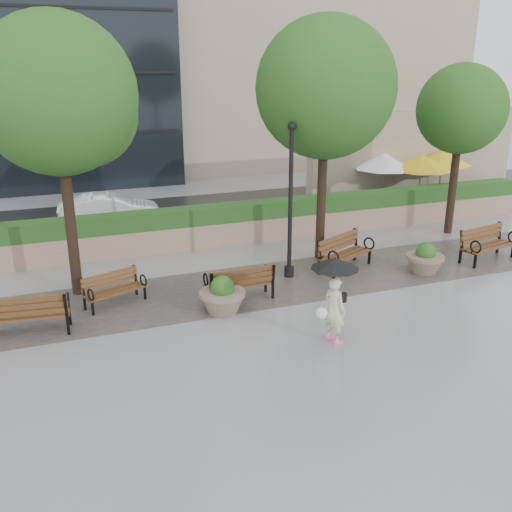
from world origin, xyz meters
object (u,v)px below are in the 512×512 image
object	(u,v)px
bench_2	(240,290)
pedestrian	(334,292)
bench_1	(115,296)
planter_left	(222,298)
planter_right	(425,261)
bench_0	(27,322)
car_right	(110,210)
lamppost	(290,211)
bench_3	(345,260)
bench_4	(487,251)

from	to	relation	value
bench_2	pedestrian	xyz separation A→B (m)	(1.17, -2.90, 0.90)
bench_1	bench_2	world-z (taller)	bench_2
planter_left	planter_right	world-z (taller)	planter_left
bench_0	car_right	distance (m)	8.99
planter_left	lamppost	xyz separation A→B (m)	(2.55, 1.68, 1.57)
bench_3	bench_1	bearing A→B (deg)	156.94
car_right	bench_2	bearing A→B (deg)	-160.47
bench_4	bench_1	bearing A→B (deg)	165.05
bench_2	bench_3	distance (m)	3.86
bench_3	car_right	world-z (taller)	car_right
bench_4	planter_left	xyz separation A→B (m)	(-8.88, -0.76, 0.07)
planter_left	bench_4	bearing A→B (deg)	4.92
planter_right	car_right	size ratio (longest dim) A/B	0.30
bench_3	lamppost	size ratio (longest dim) A/B	0.46
bench_2	lamppost	xyz separation A→B (m)	(1.90, 1.11, 1.66)
bench_3	bench_4	xyz separation A→B (m)	(4.53, -0.88, 0.01)
bench_0	pedestrian	bearing A→B (deg)	163.78
bench_0	bench_4	world-z (taller)	bench_4
bench_1	bench_3	xyz separation A→B (m)	(6.77, 0.23, 0.05)
bench_0	bench_1	size ratio (longest dim) A/B	1.19
bench_2	bench_4	xyz separation A→B (m)	(8.23, 0.20, 0.03)
planter_right	planter_left	bearing A→B (deg)	-175.06
planter_left	bench_2	bearing A→B (deg)	41.43
lamppost	pedestrian	bearing A→B (deg)	-100.35
bench_1	planter_left	size ratio (longest dim) A/B	1.44
planter_right	pedestrian	size ratio (longest dim) A/B	0.57
planter_left	car_right	world-z (taller)	car_right
bench_0	planter_right	world-z (taller)	bench_0
bench_3	bench_4	size ratio (longest dim) A/B	0.99
pedestrian	bench_0	bearing A→B (deg)	44.70
bench_3	planter_left	bearing A→B (deg)	175.70
bench_3	planter_right	size ratio (longest dim) A/B	1.82
bench_3	car_right	size ratio (longest dim) A/B	0.54
pedestrian	bench_3	bearing A→B (deg)	-54.20
planter_right	lamppost	distance (m)	4.31
bench_1	planter_right	bearing A→B (deg)	-26.73
planter_left	planter_right	xyz separation A→B (m)	(6.39, 0.55, -0.01)
planter_left	bench_3	bearing A→B (deg)	20.70
bench_0	bench_2	world-z (taller)	bench_0
bench_3	bench_4	distance (m)	4.61
car_right	bench_3	bearing A→B (deg)	-136.23
bench_0	planter_left	world-z (taller)	bench_0
planter_right	bench_1	bearing A→B (deg)	174.41
lamppost	car_right	distance (m)	8.45
bench_2	planter_left	bearing A→B (deg)	40.40
bench_1	pedestrian	xyz separation A→B (m)	(4.24, -3.75, 0.94)
bench_4	car_right	xyz separation A→B (m)	(-10.46, 8.17, 0.31)
bench_0	planter_left	bearing A→B (deg)	-178.12
bench_1	pedestrian	bearing A→B (deg)	-62.63
car_right	bench_0	bearing A→B (deg)	165.62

